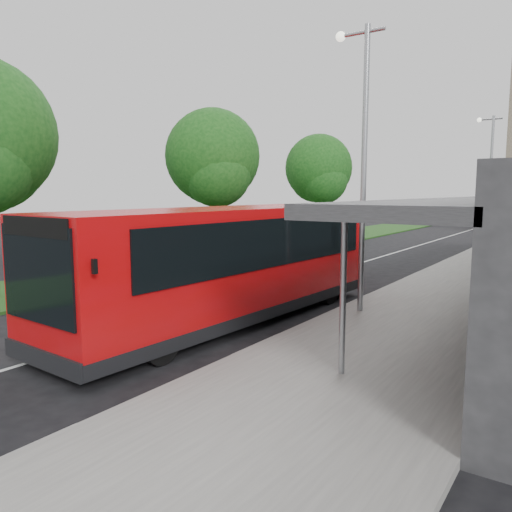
{
  "coord_description": "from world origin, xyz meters",
  "views": [
    {
      "loc": [
        9.73,
        -11.53,
        3.61
      ],
      "look_at": [
        0.56,
        1.92,
        1.5
      ],
      "focal_mm": 35.0,
      "sensor_mm": 36.0,
      "label": 1
    }
  ],
  "objects_px": {
    "tree_mid": "(213,163)",
    "bollard": "(477,249)",
    "lamp_post_far": "(489,173)",
    "litter_bin": "(486,262)",
    "tree_far": "(319,172)",
    "bus_main": "(229,264)",
    "bus_second": "(256,247)",
    "car_far": "(476,220)",
    "car_near": "(499,224)",
    "lamp_post_near": "(361,152)"
  },
  "relations": [
    {
      "from": "lamp_post_near",
      "to": "bollard",
      "type": "bearing_deg",
      "value": 87.97
    },
    {
      "from": "bus_main",
      "to": "car_far",
      "type": "xyz_separation_m",
      "value": [
        -2.15,
        45.67,
        -1.03
      ]
    },
    {
      "from": "litter_bin",
      "to": "bus_main",
      "type": "bearing_deg",
      "value": -110.74
    },
    {
      "from": "lamp_post_far",
      "to": "litter_bin",
      "type": "bearing_deg",
      "value": -80.01
    },
    {
      "from": "tree_far",
      "to": "car_far",
      "type": "height_order",
      "value": "tree_far"
    },
    {
      "from": "lamp_post_far",
      "to": "bus_second",
      "type": "xyz_separation_m",
      "value": [
        -5.6,
        -17.06,
        -3.33
      ]
    },
    {
      "from": "lamp_post_far",
      "to": "bollard",
      "type": "relative_size",
      "value": 9.22
    },
    {
      "from": "bus_main",
      "to": "car_near",
      "type": "relative_size",
      "value": 3.14
    },
    {
      "from": "lamp_post_near",
      "to": "car_near",
      "type": "distance_m",
      "value": 37.65
    },
    {
      "from": "lamp_post_far",
      "to": "bollard",
      "type": "height_order",
      "value": "lamp_post_far"
    },
    {
      "from": "lamp_post_far",
      "to": "bus_main",
      "type": "distance_m",
      "value": 23.04
    },
    {
      "from": "lamp_post_near",
      "to": "litter_bin",
      "type": "height_order",
      "value": "lamp_post_near"
    },
    {
      "from": "lamp_post_near",
      "to": "car_far",
      "type": "height_order",
      "value": "lamp_post_near"
    },
    {
      "from": "tree_far",
      "to": "car_near",
      "type": "height_order",
      "value": "tree_far"
    },
    {
      "from": "bus_main",
      "to": "car_far",
      "type": "distance_m",
      "value": 45.73
    },
    {
      "from": "tree_far",
      "to": "lamp_post_near",
      "type": "relative_size",
      "value": 0.96
    },
    {
      "from": "lamp_post_far",
      "to": "bus_main",
      "type": "xyz_separation_m",
      "value": [
        -2.69,
        -22.68,
        -3.09
      ]
    },
    {
      "from": "bus_second",
      "to": "car_far",
      "type": "relative_size",
      "value": 2.69
    },
    {
      "from": "lamp_post_far",
      "to": "litter_bin",
      "type": "height_order",
      "value": "lamp_post_far"
    },
    {
      "from": "lamp_post_near",
      "to": "bus_second",
      "type": "xyz_separation_m",
      "value": [
        -5.6,
        2.94,
        -3.33
      ]
    },
    {
      "from": "tree_far",
      "to": "bus_main",
      "type": "xyz_separation_m",
      "value": [
        8.44,
        -21.73,
        -3.35
      ]
    },
    {
      "from": "tree_mid",
      "to": "car_far",
      "type": "relative_size",
      "value": 2.18
    },
    {
      "from": "tree_mid",
      "to": "lamp_post_near",
      "type": "xyz_separation_m",
      "value": [
        11.13,
        -7.05,
        -0.38
      ]
    },
    {
      "from": "lamp_post_near",
      "to": "lamp_post_far",
      "type": "bearing_deg",
      "value": 90.0
    },
    {
      "from": "tree_far",
      "to": "bus_main",
      "type": "distance_m",
      "value": 23.55
    },
    {
      "from": "car_far",
      "to": "tree_far",
      "type": "bearing_deg",
      "value": -118.79
    },
    {
      "from": "tree_far",
      "to": "bollard",
      "type": "distance_m",
      "value": 13.2
    },
    {
      "from": "tree_mid",
      "to": "lamp_post_near",
      "type": "height_order",
      "value": "lamp_post_near"
    },
    {
      "from": "tree_mid",
      "to": "tree_far",
      "type": "relative_size",
      "value": 1.02
    },
    {
      "from": "tree_mid",
      "to": "bus_main",
      "type": "height_order",
      "value": "tree_mid"
    },
    {
      "from": "tree_far",
      "to": "car_far",
      "type": "xyz_separation_m",
      "value": [
        6.29,
        23.94,
        -4.38
      ]
    },
    {
      "from": "bus_second",
      "to": "bollard",
      "type": "height_order",
      "value": "bus_second"
    },
    {
      "from": "lamp_post_near",
      "to": "bus_second",
      "type": "distance_m",
      "value": 7.15
    },
    {
      "from": "litter_bin",
      "to": "car_far",
      "type": "distance_m",
      "value": 34.28
    },
    {
      "from": "bus_second",
      "to": "litter_bin",
      "type": "xyz_separation_m",
      "value": [
        7.47,
        6.43,
        -0.77
      ]
    },
    {
      "from": "tree_mid",
      "to": "car_near",
      "type": "height_order",
      "value": "tree_mid"
    },
    {
      "from": "bollard",
      "to": "car_near",
      "type": "height_order",
      "value": "car_near"
    },
    {
      "from": "car_far",
      "to": "car_near",
      "type": "bearing_deg",
      "value": -75.27
    },
    {
      "from": "bus_main",
      "to": "tree_far",
      "type": "bearing_deg",
      "value": 114.1
    },
    {
      "from": "bus_main",
      "to": "bollard",
      "type": "distance_m",
      "value": 17.65
    },
    {
      "from": "tree_far",
      "to": "bollard",
      "type": "height_order",
      "value": "tree_far"
    },
    {
      "from": "car_near",
      "to": "lamp_post_near",
      "type": "bearing_deg",
      "value": -91.6
    },
    {
      "from": "litter_bin",
      "to": "car_near",
      "type": "xyz_separation_m",
      "value": [
        -3.63,
        28.01,
        -0.0
      ]
    },
    {
      "from": "bus_second",
      "to": "litter_bin",
      "type": "distance_m",
      "value": 9.89
    },
    {
      "from": "tree_mid",
      "to": "bus_second",
      "type": "height_order",
      "value": "tree_mid"
    },
    {
      "from": "tree_mid",
      "to": "bollard",
      "type": "height_order",
      "value": "tree_mid"
    },
    {
      "from": "tree_far",
      "to": "litter_bin",
      "type": "bearing_deg",
      "value": -36.67
    },
    {
      "from": "car_near",
      "to": "tree_mid",
      "type": "bearing_deg",
      "value": -111.46
    },
    {
      "from": "litter_bin",
      "to": "bollard",
      "type": "xyz_separation_m",
      "value": [
        -1.35,
        5.28,
        -0.03
      ]
    },
    {
      "from": "bus_main",
      "to": "lamp_post_far",
      "type": "bearing_deg",
      "value": 86.11
    }
  ]
}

